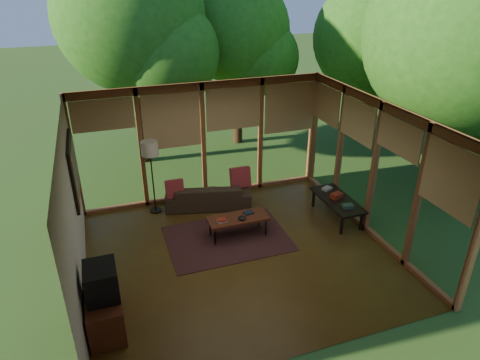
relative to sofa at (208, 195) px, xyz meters
name	(u,v)px	position (x,y,z in m)	size (l,w,h in m)	color
floor	(240,254)	(0.06, -2.00, -0.28)	(5.50, 5.50, 0.00)	brown
ceiling	(240,117)	(0.06, -2.00, 2.42)	(5.50, 5.50, 0.00)	white
wall_left	(73,218)	(-2.69, -2.00, 1.07)	(0.04, 5.00, 2.70)	silver
wall_front	(305,279)	(0.06, -4.50, 1.07)	(5.50, 0.04, 2.70)	silver
window_wall_back	(203,142)	(0.06, 0.50, 1.07)	(5.50, 0.12, 2.70)	#98552F
window_wall_right	(374,169)	(2.81, -2.00, 1.07)	(0.12, 5.00, 2.70)	#98552F
exterior_lawn	(363,104)	(8.06, 6.00, -0.29)	(40.00, 40.00, 0.00)	#315720
tree_nw	(130,17)	(-1.00, 3.14, 3.51)	(3.71, 3.71, 5.65)	#3B2415
tree_ne	(237,31)	(1.94, 3.70, 3.02)	(3.00, 3.00, 4.81)	#3B2415
tree_se	(469,33)	(5.50, -0.95, 3.37)	(4.36, 4.36, 5.83)	#3B2415
tree_far	(372,38)	(5.68, 2.63, 2.80)	(3.36, 3.36, 4.77)	#3B2415
rug	(227,238)	(0.00, -1.42, -0.27)	(2.37, 1.68, 0.01)	maroon
sofa	(208,195)	(0.00, 0.00, 0.00)	(1.89, 0.74, 0.55)	#3E2D1F
pillow_left	(175,189)	(-0.75, -0.05, 0.30)	(0.39, 0.13, 0.39)	maroon
pillow_right	(240,178)	(0.75, -0.05, 0.33)	(0.45, 0.15, 0.45)	maroon
ct_book_lower	(222,221)	(-0.11, -1.43, 0.16)	(0.18, 0.14, 0.03)	#AEA59D
ct_book_upper	(222,220)	(-0.11, -1.43, 0.19)	(0.16, 0.12, 0.03)	maroon
ct_book_side	(248,213)	(0.49, -1.30, 0.16)	(0.19, 0.14, 0.03)	#151F30
ct_bowl	(242,218)	(0.29, -1.48, 0.19)	(0.16, 0.16, 0.07)	black
media_cabinet	(105,311)	(-2.41, -3.07, 0.02)	(0.50, 1.00, 0.60)	#5E2A19
television	(101,282)	(-2.39, -3.07, 0.57)	(0.45, 0.55, 0.50)	black
console_book_a	(348,206)	(2.46, -1.81, 0.22)	(0.21, 0.15, 0.07)	#305444
console_book_b	(336,196)	(2.46, -1.36, 0.23)	(0.24, 0.17, 0.11)	maroon
console_book_c	(327,189)	(2.46, -0.96, 0.21)	(0.20, 0.15, 0.06)	#AEA59D
floor_lamp	(150,153)	(-1.17, 0.14, 1.13)	(0.36, 0.36, 1.65)	black
coffee_table	(238,219)	(0.24, -1.38, 0.11)	(1.20, 0.50, 0.43)	#5E2A19
side_console	(337,201)	(2.46, -1.41, 0.13)	(0.60, 1.40, 0.46)	black
wall_painting	(74,170)	(-2.65, -0.60, 1.27)	(0.06, 1.35, 1.15)	black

